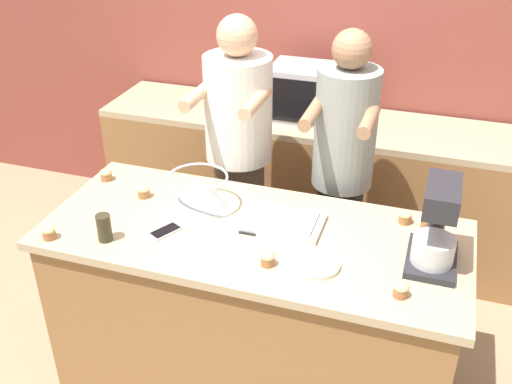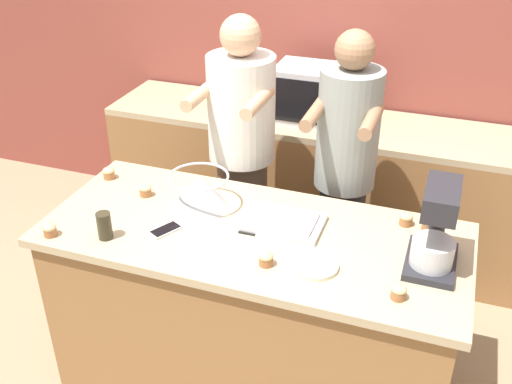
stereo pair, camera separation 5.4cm
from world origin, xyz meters
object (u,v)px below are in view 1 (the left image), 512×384
at_px(person_right, 341,180).
at_px(cupcake_3, 49,232).
at_px(mixing_bowl, 198,191).
at_px(cupcake_4, 428,222).
at_px(knife, 260,236).
at_px(stand_mixer, 436,229).
at_px(cupcake_6, 144,191).
at_px(small_plate, 316,265).
at_px(cupcake_0, 405,217).
at_px(cupcake_1, 268,258).
at_px(cupcake_2, 401,289).
at_px(person_left, 239,164).
at_px(microwave_oven, 315,94).
at_px(baking_tray, 282,221).
at_px(cell_phone, 165,231).
at_px(cupcake_5, 106,175).
at_px(drinking_glass, 104,228).

xyz_separation_m(person_right, cupcake_3, (-1.10, -0.97, 0.06)).
xyz_separation_m(mixing_bowl, cupcake_4, (1.04, 0.16, -0.06)).
xyz_separation_m(person_right, knife, (-0.23, -0.67, 0.03)).
height_order(stand_mixer, cupcake_6, stand_mixer).
relative_size(stand_mixer, small_plate, 1.89).
bearing_deg(cupcake_4, mixing_bowl, -171.36).
relative_size(knife, cupcake_0, 3.55).
bearing_deg(cupcake_6, person_right, 30.56).
relative_size(cupcake_1, cupcake_2, 1.00).
bearing_deg(person_left, cupcake_0, -21.04).
relative_size(person_right, microwave_oven, 3.09).
xyz_separation_m(microwave_oven, cupcake_6, (-0.56, -1.20, -0.14)).
bearing_deg(baking_tray, cell_phone, -154.64).
bearing_deg(cupcake_0, stand_mixer, -63.69).
xyz_separation_m(person_right, cell_phone, (-0.64, -0.77, 0.03)).
relative_size(baking_tray, cupcake_5, 6.01).
bearing_deg(mixing_bowl, microwave_oven, 77.47).
bearing_deg(microwave_oven, baking_tray, -83.29).
distance_m(mixing_bowl, microwave_oven, 1.24).
distance_m(knife, cupcake_6, 0.66).
relative_size(person_left, cupcake_0, 27.50).
relative_size(microwave_oven, cell_phone, 3.40).
height_order(small_plate, cupcake_4, cupcake_4).
distance_m(baking_tray, cupcake_3, 1.02).
distance_m(cupcake_0, cupcake_1, 0.70).
height_order(microwave_oven, cupcake_1, microwave_oven).
distance_m(microwave_oven, small_plate, 1.54).
height_order(cupcake_2, cupcake_6, same).
relative_size(cupcake_0, cupcake_1, 1.00).
relative_size(mixing_bowl, baking_tray, 0.77).
relative_size(person_right, cupcake_4, 27.12).
distance_m(person_left, cupcake_3, 1.11).
bearing_deg(cupcake_3, cell_phone, 23.62).
distance_m(cupcake_5, cupcake_6, 0.28).
xyz_separation_m(person_right, cupcake_0, (0.36, -0.36, 0.06)).
relative_size(drinking_glass, cupcake_5, 2.01).
height_order(person_right, small_plate, person_right).
relative_size(cupcake_0, cupcake_6, 1.00).
distance_m(person_left, microwave_oven, 0.75).
relative_size(microwave_oven, cupcake_0, 8.78).
bearing_deg(person_right, small_plate, -86.29).
xyz_separation_m(cupcake_4, cupcake_6, (-1.33, -0.15, 0.00)).
relative_size(person_left, knife, 7.74).
bearing_deg(cupcake_3, baking_tray, 24.51).
height_order(mixing_bowl, cell_phone, mixing_bowl).
xyz_separation_m(person_left, mixing_bowl, (-0.01, -0.53, 0.11)).
height_order(mixing_bowl, microwave_oven, microwave_oven).
height_order(drinking_glass, cupcake_2, drinking_glass).
distance_m(cupcake_0, cupcake_6, 1.25).
distance_m(microwave_oven, cupcake_5, 1.38).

